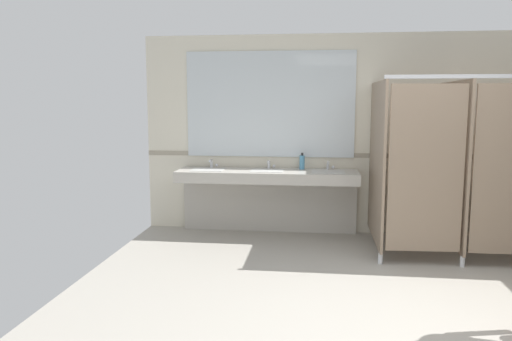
% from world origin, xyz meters
% --- Properties ---
extents(ground_plane, '(6.39, 6.17, 0.10)m').
position_xyz_m(ground_plane, '(0.00, 0.00, -0.05)').
color(ground_plane, '#9E998E').
extents(wall_back, '(6.39, 0.12, 2.64)m').
position_xyz_m(wall_back, '(0.00, 2.84, 1.32)').
color(wall_back, beige).
rests_on(wall_back, ground_plane).
extents(wall_back_tile_band, '(6.39, 0.01, 0.06)m').
position_xyz_m(wall_back_tile_band, '(0.00, 2.78, 1.05)').
color(wall_back_tile_band, '#9E937F').
rests_on(wall_back_tile_band, wall_back).
extents(vanity_counter, '(2.35, 0.59, 0.98)m').
position_xyz_m(vanity_counter, '(-1.50, 2.56, 0.64)').
color(vanity_counter, '#B2ADA3').
rests_on(vanity_counter, ground_plane).
extents(mirror_panel, '(2.25, 0.02, 1.40)m').
position_xyz_m(mirror_panel, '(-1.50, 2.77, 1.72)').
color(mirror_panel, silver).
rests_on(mirror_panel, wall_back).
extents(bathroom_stalls, '(2.64, 1.35, 2.03)m').
position_xyz_m(bathroom_stalls, '(1.13, 1.90, 1.06)').
color(bathroom_stalls, '#84705B').
rests_on(bathroom_stalls, ground_plane).
extents(soap_dispenser, '(0.07, 0.07, 0.22)m').
position_xyz_m(soap_dispenser, '(-1.05, 2.64, 0.97)').
color(soap_dispenser, teal).
rests_on(soap_dispenser, vanity_counter).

